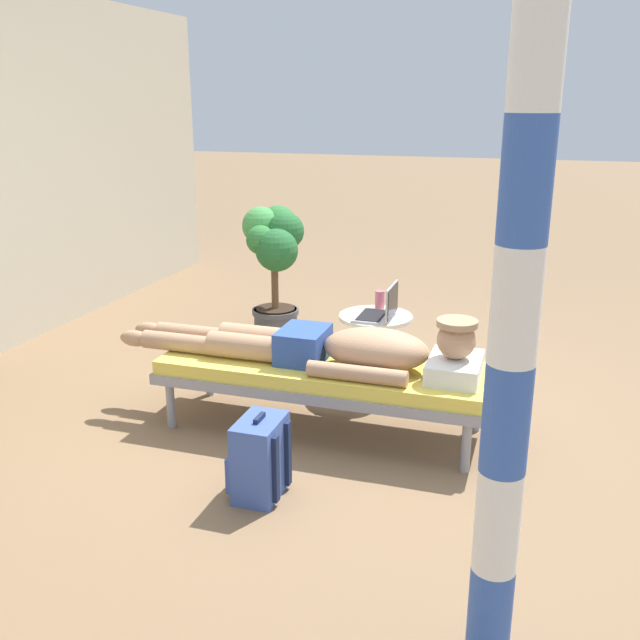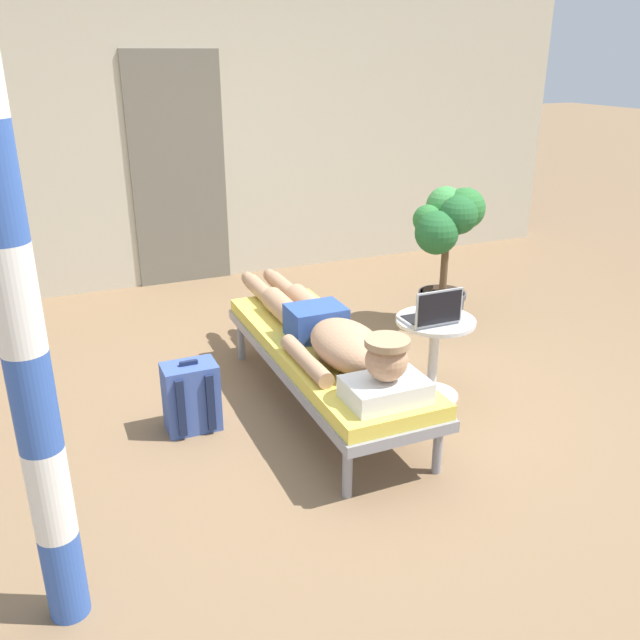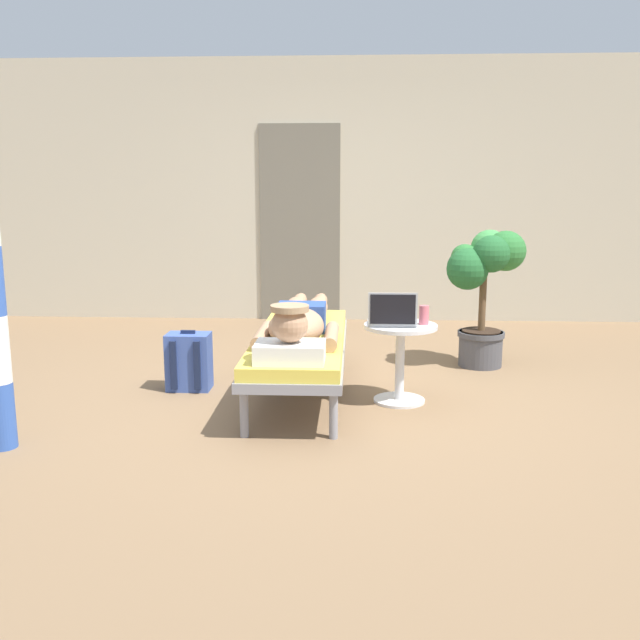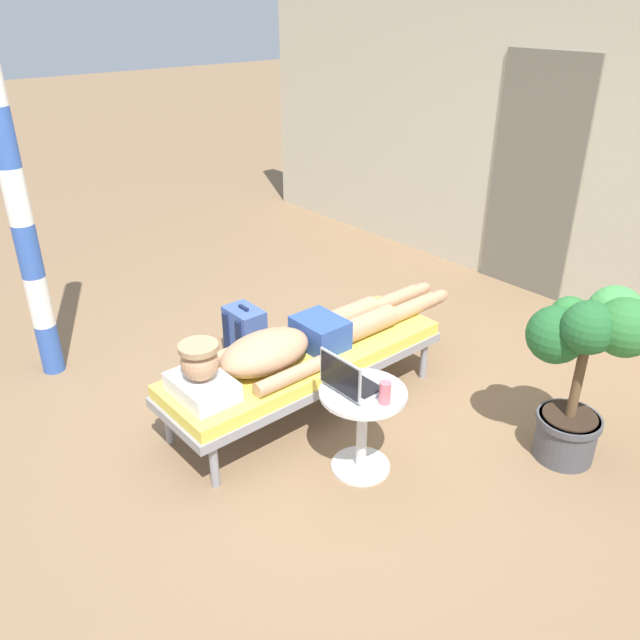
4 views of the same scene
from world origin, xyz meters
TOP-DOWN VIEW (x-y plane):
  - ground_plane at (0.00, 0.00)m, footprint 40.00×40.00m
  - house_wall_back at (-0.19, 2.97)m, footprint 7.60×0.20m
  - house_door_panel at (-0.40, 2.86)m, footprint 0.84×0.03m
  - lounge_chair at (-0.19, 0.12)m, footprint 0.61×1.93m
  - person_reclining at (-0.19, 0.04)m, footprint 0.53×2.17m
  - side_table at (0.48, -0.03)m, footprint 0.48×0.48m
  - laptop at (0.42, -0.08)m, footprint 0.31×0.24m
  - drink_glass at (0.63, -0.02)m, footprint 0.06×0.06m
  - backpack at (-0.98, 0.19)m, footprint 0.30×0.26m
  - potted_plant at (1.19, 0.95)m, footprint 0.62×0.51m
  - porch_post at (-1.74, -0.97)m, footprint 0.15×0.15m

SIDE VIEW (x-z plane):
  - ground_plane at x=0.00m, z-range 0.00..0.00m
  - backpack at x=-0.98m, z-range -0.02..0.41m
  - lounge_chair at x=-0.19m, z-range 0.14..0.56m
  - side_table at x=0.48m, z-range 0.09..0.62m
  - person_reclining at x=-0.19m, z-range 0.36..0.68m
  - laptop at x=0.42m, z-range 0.47..0.69m
  - drink_glass at x=0.63m, z-range 0.52..0.65m
  - potted_plant at x=1.19m, z-range 0.17..1.24m
  - house_door_panel at x=-0.40m, z-range 0.00..2.04m
  - porch_post at x=-1.74m, z-range 0.00..2.58m
  - house_wall_back at x=-0.19m, z-range 0.00..2.70m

